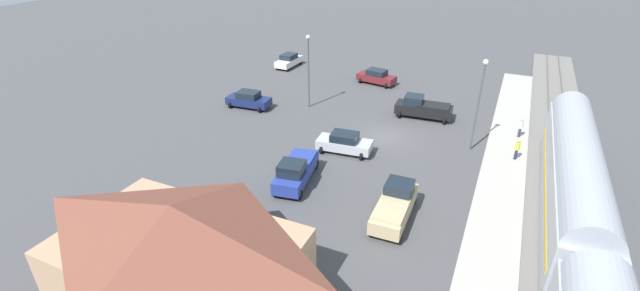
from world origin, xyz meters
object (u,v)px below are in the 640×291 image
Objects in this scene: pedestrian_waiting_far at (521,127)px; light_pole_lot_center at (308,63)px; station_building at (178,250)px; pickup_black at (423,108)px; sedan_maroon at (377,77)px; pickup_tan at (395,205)px; sedan_white at (289,60)px; sedan_silver at (344,143)px; light_pole_near_platform at (480,95)px; pickup_blue at (296,171)px; pedestrian_on_platform at (517,148)px; sedan_navy at (249,100)px.

light_pole_lot_center is (20.13, 0.75, 3.43)m from pedestrian_waiting_far.
station_building reaches higher than pickup_black.
pickup_black is at bearing -102.10° from station_building.
sedan_maroon is at bearing -29.44° from pedestrian_waiting_far.
light_pole_lot_center is (13.34, -14.78, 3.68)m from pickup_tan.
pickup_tan reaches higher than pedestrian_waiting_far.
light_pole_lot_center reaches higher than sedan_white.
sedan_maroon is at bearing -112.87° from light_pole_lot_center.
sedan_maroon is at bearing -88.00° from station_building.
sedan_silver is at bearing 99.50° from sedan_maroon.
pickup_tan reaches higher than sedan_maroon.
pickup_tan is 12.97m from light_pole_near_platform.
light_pole_near_platform is at bearing -135.34° from pickup_blue.
pedestrian_waiting_far is 0.31× the size of pickup_tan.
pickup_tan is at bearing 132.08° from light_pole_lot_center.
pedestrian_waiting_far is (-0.08, -4.44, 0.00)m from pedestrian_on_platform.
pedestrian_on_platform is at bearing 88.99° from pedestrian_waiting_far.
sedan_silver is at bearing 17.40° from pedestrian_on_platform.
station_building is at bearing 53.42° from pickup_tan.
pickup_black is at bearing -83.09° from pickup_tan.
sedan_silver is 0.63× the size of light_pole_lot_center.
sedan_white is at bearing -27.87° from pedestrian_on_platform.
pickup_blue is (14.45, 9.96, -0.25)m from pedestrian_on_platform.
pickup_tan is (-9.22, 24.56, 0.15)m from sedan_maroon.
light_pole_lot_center is at bearing 10.76° from pickup_black.
light_pole_lot_center is at bearing -47.73° from sedan_silver.
sedan_navy is at bearing -21.62° from sedan_silver.
sedan_navy is at bearing 16.29° from pickup_black.
sedan_maroon is 10.47m from pickup_black.
pickup_black is (8.76, -5.84, -0.25)m from pedestrian_on_platform.
station_building is 1.66× the size of light_pole_lot_center.
light_pole_near_platform is 1.05× the size of light_pole_lot_center.
station_building is 28.37m from pickup_black.
sedan_white is (2.95, -14.17, 0.00)m from sedan_navy.
sedan_maroon is (1.23, -35.32, -1.99)m from station_building.
pickup_black and pickup_blue have the same top height.
sedan_white is (14.09, -25.05, -0.15)m from pickup_blue.
pickup_blue is 0.73× the size of light_pole_near_platform.
station_building is 2.71× the size of sedan_white.
sedan_maroon is 0.84× the size of pickup_blue.
sedan_white is (21.83, -26.18, -0.15)m from pickup_tan.
pickup_blue is at bearing 119.35° from sedan_white.
pickup_tan is 7.82m from pickup_blue.
station_building reaches higher than sedan_maroon.
light_pole_lot_center is at bearing -78.15° from station_building.
sedan_maroon is 1.02× the size of sedan_silver.
pickup_tan is 34.09m from sedan_white.
station_building is 26.16m from light_pole_lot_center.
sedan_silver is at bearing -103.91° from pickup_blue.
pickup_tan is at bearing 74.95° from light_pole_near_platform.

